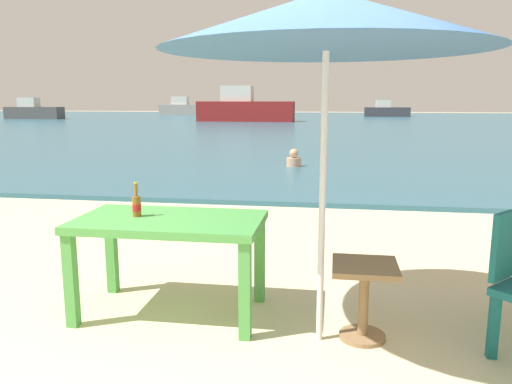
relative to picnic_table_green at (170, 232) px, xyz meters
name	(u,v)px	position (x,y,z in m)	size (l,w,h in m)	color
sea_water	(327,124)	(0.70, 29.00, -0.61)	(120.00, 50.00, 0.08)	#2D6075
picnic_table_green	(170,232)	(0.00, 0.00, 0.00)	(1.40, 0.80, 0.76)	#4C9E47
beer_bottle_amber	(137,204)	(-0.26, 0.01, 0.20)	(0.07, 0.07, 0.26)	brown
patio_umbrella	(327,21)	(1.15, -0.27, 1.47)	(2.10, 2.10, 2.30)	silver
side_table_wood	(364,290)	(1.45, -0.20, -0.30)	(0.44, 0.44, 0.54)	olive
swimmer_person	(294,160)	(0.28, 8.13, -0.41)	(0.34, 0.34, 0.41)	tan
boat_sailboat	(245,109)	(-4.98, 30.87, 0.29)	(6.59, 1.80, 2.39)	maroon
boat_fishing_trawler	(184,108)	(-13.15, 43.57, 0.05)	(4.76, 1.30, 1.73)	gray
boat_tanker	(33,111)	(-21.85, 32.59, 0.01)	(4.42, 1.21, 1.61)	#4C4C4C
boat_barge	(386,111)	(5.55, 41.73, -0.07)	(3.83, 1.05, 1.39)	#38383F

